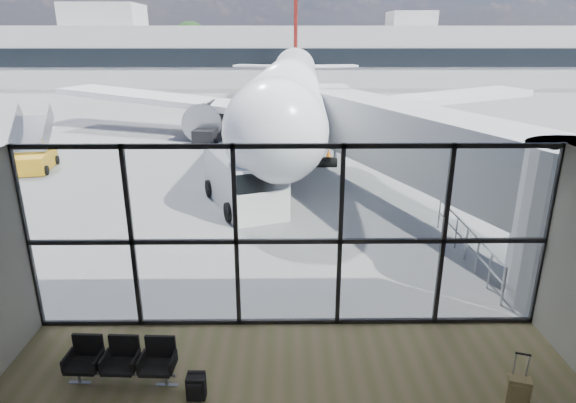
{
  "coord_description": "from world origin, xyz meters",
  "views": [
    {
      "loc": [
        -0.12,
        -10.2,
        6.68
      ],
      "look_at": [
        0.03,
        3.0,
        2.14
      ],
      "focal_mm": 30.0,
      "sensor_mm": 36.0,
      "label": 1
    }
  ],
  "objects_px": {
    "seating_row": "(123,358)",
    "belt_loader": "(209,134)",
    "backpack": "(196,387)",
    "suitcase": "(518,392)",
    "airliner": "(290,87)",
    "service_van": "(245,180)",
    "mobile_stairs": "(33,158)"
  },
  "relations": [
    {
      "from": "backpack",
      "to": "mobile_stairs",
      "type": "relative_size",
      "value": 0.14
    },
    {
      "from": "suitcase",
      "to": "belt_loader",
      "type": "xyz_separation_m",
      "value": [
        -9.27,
        24.19,
        0.27
      ]
    },
    {
      "from": "backpack",
      "to": "mobile_stairs",
      "type": "height_order",
      "value": "mobile_stairs"
    },
    {
      "from": "seating_row",
      "to": "suitcase",
      "type": "bearing_deg",
      "value": -3.31
    },
    {
      "from": "backpack",
      "to": "airliner",
      "type": "xyz_separation_m",
      "value": [
        2.26,
        28.15,
        2.94
      ]
    },
    {
      "from": "suitcase",
      "to": "mobile_stairs",
      "type": "relative_size",
      "value": 0.28
    },
    {
      "from": "seating_row",
      "to": "airliner",
      "type": "distance_m",
      "value": 28.0
    },
    {
      "from": "belt_loader",
      "to": "airliner",
      "type": "bearing_deg",
      "value": 46.27
    },
    {
      "from": "backpack",
      "to": "mobile_stairs",
      "type": "bearing_deg",
      "value": 124.89
    },
    {
      "from": "seating_row",
      "to": "airliner",
      "type": "height_order",
      "value": "airliner"
    },
    {
      "from": "backpack",
      "to": "service_van",
      "type": "bearing_deg",
      "value": 90.43
    },
    {
      "from": "seating_row",
      "to": "backpack",
      "type": "relative_size",
      "value": 4.01
    },
    {
      "from": "seating_row",
      "to": "service_van",
      "type": "bearing_deg",
      "value": 83.93
    },
    {
      "from": "suitcase",
      "to": "mobile_stairs",
      "type": "height_order",
      "value": "mobile_stairs"
    },
    {
      "from": "seating_row",
      "to": "airliner",
      "type": "xyz_separation_m",
      "value": [
        3.82,
        27.61,
        2.67
      ]
    },
    {
      "from": "airliner",
      "to": "belt_loader",
      "type": "relative_size",
      "value": 10.05
    },
    {
      "from": "backpack",
      "to": "mobile_stairs",
      "type": "distance_m",
      "value": 20.58
    },
    {
      "from": "suitcase",
      "to": "belt_loader",
      "type": "distance_m",
      "value": 25.91
    },
    {
      "from": "airliner",
      "to": "service_van",
      "type": "bearing_deg",
      "value": -94.49
    },
    {
      "from": "suitcase",
      "to": "airliner",
      "type": "distance_m",
      "value": 28.84
    },
    {
      "from": "backpack",
      "to": "suitcase",
      "type": "height_order",
      "value": "suitcase"
    },
    {
      "from": "seating_row",
      "to": "belt_loader",
      "type": "bearing_deg",
      "value": 96.78
    },
    {
      "from": "suitcase",
      "to": "service_van",
      "type": "relative_size",
      "value": 0.21
    },
    {
      "from": "backpack",
      "to": "belt_loader",
      "type": "height_order",
      "value": "belt_loader"
    },
    {
      "from": "suitcase",
      "to": "airliner",
      "type": "relative_size",
      "value": 0.03
    },
    {
      "from": "airliner",
      "to": "service_van",
      "type": "relative_size",
      "value": 7.56
    },
    {
      "from": "belt_loader",
      "to": "mobile_stairs",
      "type": "bearing_deg",
      "value": -132.39
    },
    {
      "from": "seating_row",
      "to": "belt_loader",
      "type": "distance_m",
      "value": 23.42
    },
    {
      "from": "seating_row",
      "to": "suitcase",
      "type": "relative_size",
      "value": 1.98
    },
    {
      "from": "suitcase",
      "to": "mobile_stairs",
      "type": "xyz_separation_m",
      "value": [
        -17.57,
        17.39,
        0.29
      ]
    },
    {
      "from": "suitcase",
      "to": "airliner",
      "type": "xyz_separation_m",
      "value": [
        -3.85,
        28.43,
        2.87
      ]
    },
    {
      "from": "seating_row",
      "to": "backpack",
      "type": "height_order",
      "value": "seating_row"
    }
  ]
}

